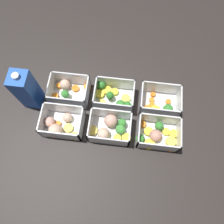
% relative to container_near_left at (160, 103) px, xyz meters
% --- Properties ---
extents(ground_plane, '(4.00, 4.00, 0.00)m').
position_rel_container_near_left_xyz_m(ground_plane, '(0.18, 0.06, -0.03)').
color(ground_plane, '#282321').
extents(container_near_left, '(0.15, 0.11, 0.08)m').
position_rel_container_near_left_xyz_m(container_near_left, '(0.00, 0.00, 0.00)').
color(container_near_left, white).
rests_on(container_near_left, ground_plane).
extents(container_near_center, '(0.16, 0.12, 0.08)m').
position_rel_container_near_left_xyz_m(container_near_center, '(0.18, -0.01, -0.00)').
color(container_near_center, white).
rests_on(container_near_center, ground_plane).
extents(container_near_right, '(0.16, 0.12, 0.08)m').
position_rel_container_near_left_xyz_m(container_near_right, '(0.36, -0.01, 0.00)').
color(container_near_right, white).
rests_on(container_near_right, ground_plane).
extents(container_far_left, '(0.16, 0.12, 0.08)m').
position_rel_container_near_left_xyz_m(container_far_left, '(0.01, 0.13, -0.00)').
color(container_far_left, white).
rests_on(container_far_left, ground_plane).
extents(container_far_center, '(0.18, 0.12, 0.08)m').
position_rel_container_near_left_xyz_m(container_far_center, '(0.18, 0.12, 0.00)').
color(container_far_center, white).
rests_on(container_far_center, ground_plane).
extents(container_far_right, '(0.15, 0.13, 0.08)m').
position_rel_container_near_left_xyz_m(container_far_right, '(0.37, 0.13, 0.00)').
color(container_far_right, white).
rests_on(container_far_right, ground_plane).
extents(juice_carton, '(0.07, 0.07, 0.20)m').
position_rel_container_near_left_xyz_m(juice_carton, '(0.50, 0.04, 0.07)').
color(juice_carton, blue).
rests_on(juice_carton, ground_plane).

